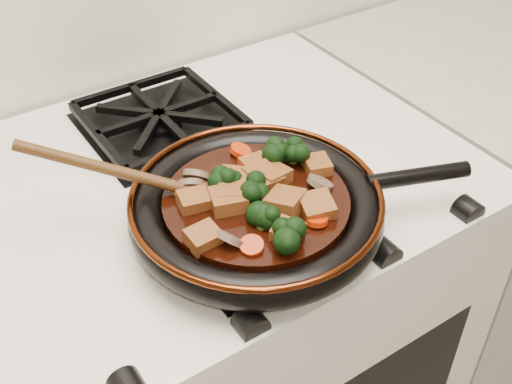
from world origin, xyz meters
TOP-DOWN VIEW (x-y plane):
  - stove at (0.00, 1.69)m, footprint 0.76×0.60m
  - burner_grate_front at (0.00, 1.55)m, footprint 0.23×0.23m
  - burner_grate_back at (0.00, 1.83)m, footprint 0.23×0.23m
  - skillet at (-0.01, 1.53)m, footprint 0.43×0.32m
  - braising_sauce at (-0.01, 1.54)m, footprint 0.24×0.24m
  - tofu_cube_0 at (0.04, 1.47)m, footprint 0.05×0.05m
  - tofu_cube_1 at (0.02, 1.58)m, footprint 0.04×0.04m
  - tofu_cube_2 at (-0.02, 1.57)m, footprint 0.06×0.06m
  - tofu_cube_3 at (-0.10, 1.50)m, footprint 0.04×0.04m
  - tofu_cube_4 at (0.09, 1.54)m, footprint 0.04×0.04m
  - tofu_cube_5 at (0.01, 1.55)m, footprint 0.04×0.05m
  - tofu_cube_6 at (-0.08, 1.57)m, footprint 0.04×0.04m
  - tofu_cube_7 at (0.01, 1.50)m, footprint 0.06×0.06m
  - tofu_cube_8 at (-0.05, 1.54)m, footprint 0.05×0.05m
  - tofu_cube_9 at (0.03, 1.55)m, footprint 0.05×0.05m
  - tofu_cube_10 at (-0.02, 1.46)m, footprint 0.05×0.05m
  - tofu_cube_11 at (-0.03, 1.55)m, footprint 0.06×0.06m
  - broccoli_floret_0 at (-0.02, 1.54)m, footprint 0.09×0.09m
  - broccoli_floret_1 at (0.05, 1.58)m, footprint 0.09×0.09m
  - broccoli_floret_2 at (-0.03, 1.45)m, footprint 0.07×0.08m
  - broccoli_floret_3 at (0.07, 1.57)m, footprint 0.09×0.08m
  - broccoli_floret_4 at (-0.03, 1.57)m, footprint 0.09×0.08m
  - broccoli_floret_5 at (-0.03, 1.49)m, footprint 0.08×0.08m
  - carrot_coin_0 at (0.03, 1.46)m, footprint 0.03×0.03m
  - carrot_coin_1 at (-0.00, 1.58)m, footprint 0.03×0.03m
  - carrot_coin_2 at (0.03, 1.63)m, footprint 0.03×0.03m
  - carrot_coin_3 at (-0.06, 1.46)m, footprint 0.03×0.03m
  - mushroom_slice_0 at (-0.05, 1.61)m, footprint 0.05×0.05m
  - mushroom_slice_1 at (0.04, 1.47)m, footprint 0.04×0.04m
  - mushroom_slice_2 at (0.07, 1.51)m, footprint 0.03×0.03m
  - mushroom_slice_3 at (-0.08, 1.49)m, footprint 0.04×0.04m
  - mushroom_slice_4 at (-0.07, 1.60)m, footprint 0.04×0.04m
  - wooden_spoon at (-0.12, 1.62)m, footprint 0.13×0.11m

SIDE VIEW (x-z plane):
  - stove at x=0.00m, z-range 0.00..0.90m
  - burner_grate_front at x=0.00m, z-range 0.90..0.93m
  - burner_grate_back at x=0.00m, z-range 0.90..0.93m
  - skillet at x=-0.01m, z-range 0.92..0.97m
  - braising_sauce at x=-0.01m, z-range 0.94..0.96m
  - carrot_coin_0 at x=0.03m, z-range 0.96..0.97m
  - carrot_coin_1 at x=0.00m, z-range 0.96..0.97m
  - carrot_coin_2 at x=0.03m, z-range 0.95..0.97m
  - carrot_coin_3 at x=-0.06m, z-range 0.96..0.97m
  - mushroom_slice_0 at x=-0.05m, z-range 0.95..0.98m
  - mushroom_slice_1 at x=0.04m, z-range 0.96..0.98m
  - mushroom_slice_2 at x=0.07m, z-range 0.95..0.98m
  - mushroom_slice_3 at x=-0.08m, z-range 0.95..0.98m
  - mushroom_slice_4 at x=-0.07m, z-range 0.95..0.98m
  - tofu_cube_10 at x=-0.02m, z-range 0.95..0.98m
  - tofu_cube_1 at x=0.02m, z-range 0.96..0.98m
  - tofu_cube_4 at x=0.09m, z-range 0.96..0.98m
  - tofu_cube_3 at x=-0.10m, z-range 0.95..0.98m
  - tofu_cube_6 at x=-0.08m, z-range 0.95..0.98m
  - tofu_cube_0 at x=0.04m, z-range 0.95..0.98m
  - tofu_cube_9 at x=0.03m, z-range 0.95..0.98m
  - tofu_cube_7 at x=0.01m, z-range 0.95..0.98m
  - tofu_cube_11 at x=-0.03m, z-range 0.95..0.98m
  - tofu_cube_8 at x=-0.05m, z-range 0.96..0.98m
  - tofu_cube_5 at x=0.01m, z-range 0.95..0.98m
  - tofu_cube_2 at x=-0.02m, z-range 0.95..0.98m
  - broccoli_floret_5 at x=-0.03m, z-range 0.93..1.00m
  - broccoli_floret_3 at x=0.07m, z-range 0.93..1.01m
  - broccoli_floret_0 at x=-0.02m, z-range 0.93..1.01m
  - broccoli_floret_2 at x=-0.03m, z-range 0.94..1.01m
  - broccoli_floret_4 at x=-0.03m, z-range 0.94..1.00m
  - broccoli_floret_1 at x=0.05m, z-range 0.94..1.01m
  - wooden_spoon at x=-0.12m, z-range 0.87..1.09m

